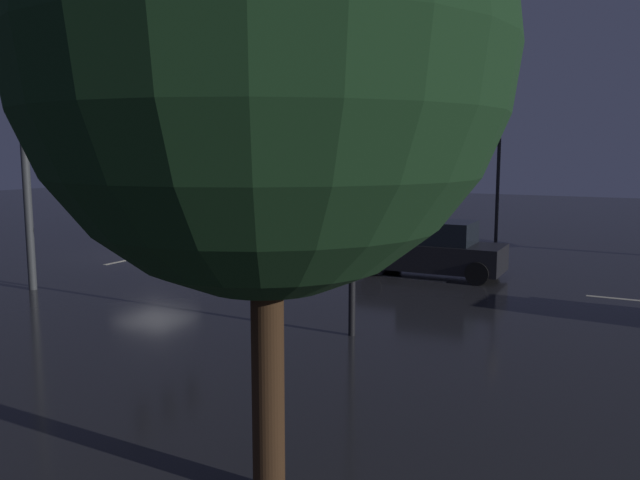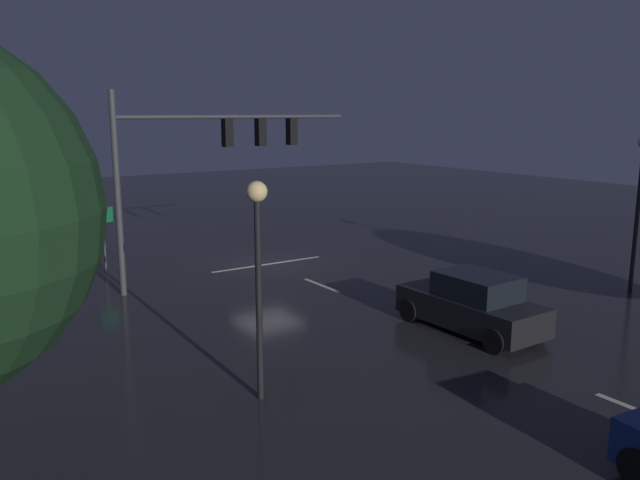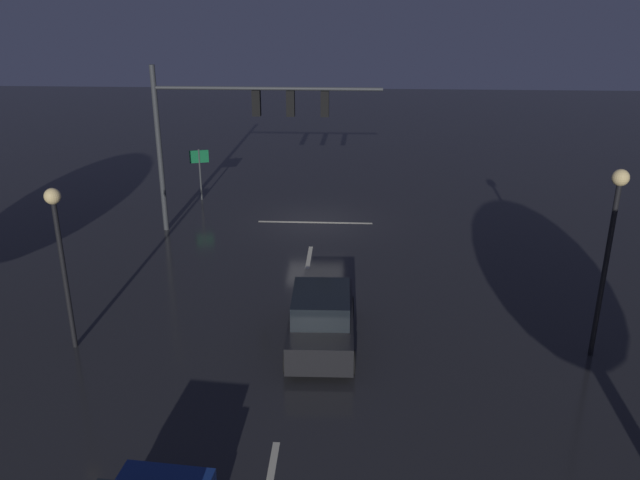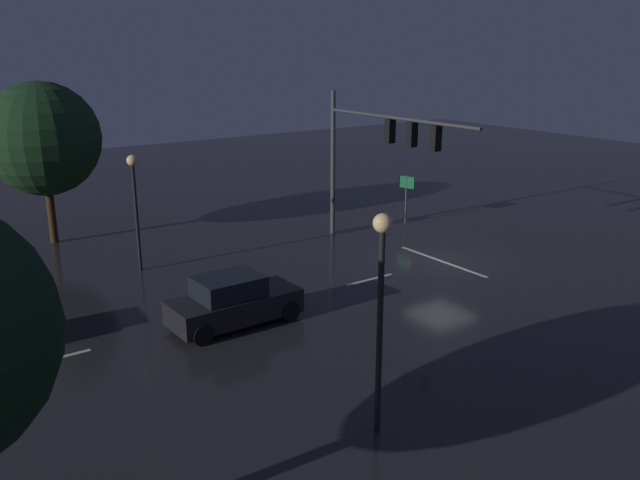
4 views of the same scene
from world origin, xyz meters
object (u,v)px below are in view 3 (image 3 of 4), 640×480
Objects in this scene: car_approaching at (321,319)px; street_lamp_left_kerb at (612,230)px; street_lamp_right_kerb at (59,238)px; route_sign at (200,164)px; traffic_signal_assembly at (238,118)px.

street_lamp_left_kerb reaches higher than car_approaching.
route_sign is (-0.58, -13.95, -1.56)m from street_lamp_right_kerb.
car_approaching is 7.53m from street_lamp_right_kerb.
street_lamp_left_kerb is at bearing -178.74° from street_lamp_right_kerb.
street_lamp_left_kerb is 19.70m from route_sign.
street_lamp_right_kerb is 1.91× the size of route_sign.
street_lamp_left_kerb reaches higher than route_sign.
car_approaching is 8.16m from street_lamp_left_kerb.
route_sign is (14.10, -13.63, -1.94)m from street_lamp_left_kerb.
car_approaching is at bearing 115.80° from route_sign.
car_approaching is at bearing -175.68° from street_lamp_right_kerb.
route_sign is (6.49, -13.42, 0.99)m from car_approaching.
street_lamp_right_kerb is 14.05m from route_sign.
traffic_signal_assembly is 5.84m from route_sign.
street_lamp_left_kerb is at bearing 140.43° from traffic_signal_assembly.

